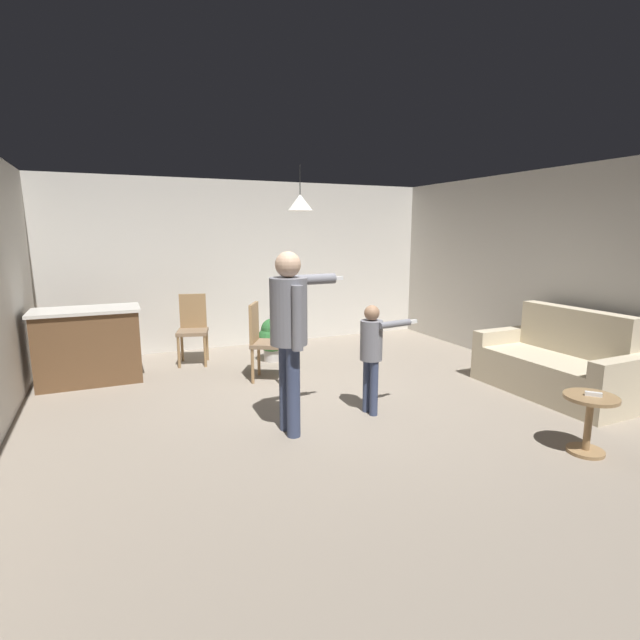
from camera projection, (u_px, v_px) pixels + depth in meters
The scene contains 13 objects.
ground at pixel (330, 404), 5.31m from camera, with size 7.68×7.68×0.00m, color gray.
wall_back at pixel (249, 264), 7.94m from camera, with size 6.40×0.10×2.70m, color beige.
wall_right at pixel (549, 273), 6.32m from camera, with size 0.10×6.40×2.70m, color beige.
couch_floral at pixel (557, 366), 5.62m from camera, with size 0.88×1.81×1.00m.
kitchen_counter at pixel (89, 346), 6.01m from camera, with size 1.26×0.66×0.95m.
side_table_by_couch at pixel (589, 417), 4.09m from camera, with size 0.44×0.44×0.52m.
person_adult at pixel (290, 323), 4.38m from camera, with size 0.84×0.53×1.72m.
person_child at pixel (372, 347), 4.93m from camera, with size 0.62×0.33×1.16m.
dining_chair_by_counter at pixel (193, 326), 6.89m from camera, with size 0.51×0.51×1.00m.
dining_chair_near_wall at pixel (263, 338), 6.10m from camera, with size 0.57×0.57×1.00m.
potted_plant_corner at pixel (272, 338), 7.03m from camera, with size 0.41×0.41×0.63m.
spare_remote_on_table at pixel (593, 394), 4.04m from camera, with size 0.04×0.13×0.04m, color white.
ceiling_light_pendant at pixel (300, 202), 5.95m from camera, with size 0.32×0.32×0.55m.
Camera 1 is at (-2.13, -4.57, 1.90)m, focal length 26.78 mm.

